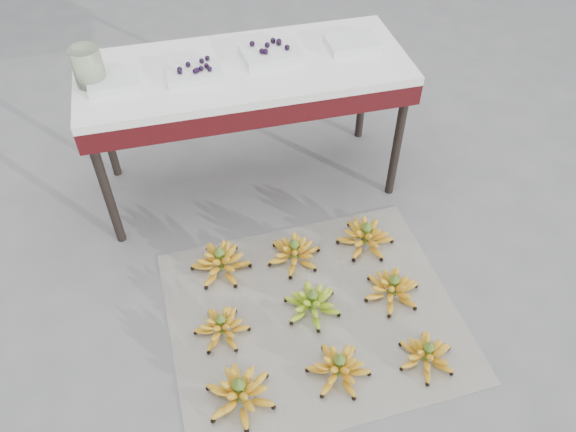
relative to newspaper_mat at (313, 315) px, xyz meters
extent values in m
plane|color=slate|center=(-0.12, 0.04, 0.00)|extent=(60.00, 60.00, 0.00)
cube|color=silver|center=(0.00, 0.00, 0.00)|extent=(1.28, 1.09, 0.01)
ellipsoid|color=gold|center=(-0.38, -0.31, 0.04)|extent=(0.35, 0.35, 0.08)
ellipsoid|color=gold|center=(-0.38, -0.31, 0.08)|extent=(0.25, 0.25, 0.06)
ellipsoid|color=gold|center=(-0.38, -0.31, 0.11)|extent=(0.16, 0.16, 0.05)
cylinder|color=#4B6820|center=(-0.38, -0.31, 0.08)|extent=(0.05, 0.05, 0.11)
cone|color=#4B6820|center=(-0.38, -0.31, 0.15)|extent=(0.05, 0.05, 0.04)
ellipsoid|color=gold|center=(0.02, -0.30, 0.04)|extent=(0.33, 0.33, 0.08)
ellipsoid|color=gold|center=(0.02, -0.30, 0.07)|extent=(0.24, 0.24, 0.06)
ellipsoid|color=gold|center=(0.02, -0.30, 0.10)|extent=(0.15, 0.15, 0.05)
cylinder|color=#4B6820|center=(0.02, -0.30, 0.07)|extent=(0.04, 0.04, 0.10)
cone|color=#4B6820|center=(0.02, -0.30, 0.14)|extent=(0.05, 0.05, 0.04)
ellipsoid|color=gold|center=(0.39, -0.33, 0.04)|extent=(0.29, 0.29, 0.07)
ellipsoid|color=gold|center=(0.39, -0.33, 0.07)|extent=(0.20, 0.20, 0.05)
ellipsoid|color=gold|center=(0.39, -0.33, 0.10)|extent=(0.13, 0.13, 0.04)
cylinder|color=#4B6820|center=(0.39, -0.33, 0.07)|extent=(0.04, 0.04, 0.10)
cone|color=#4B6820|center=(0.39, -0.33, 0.13)|extent=(0.05, 0.05, 0.03)
ellipsoid|color=gold|center=(-0.40, 0.00, 0.04)|extent=(0.28, 0.28, 0.07)
ellipsoid|color=gold|center=(-0.40, 0.00, 0.07)|extent=(0.19, 0.19, 0.05)
ellipsoid|color=gold|center=(-0.40, 0.00, 0.10)|extent=(0.13, 0.13, 0.04)
cylinder|color=#4B6820|center=(-0.40, 0.00, 0.07)|extent=(0.04, 0.04, 0.09)
cone|color=#4B6820|center=(-0.40, 0.00, 0.13)|extent=(0.04, 0.04, 0.03)
ellipsoid|color=#80B822|center=(0.00, 0.02, 0.04)|extent=(0.31, 0.31, 0.07)
ellipsoid|color=#80B822|center=(0.00, 0.02, 0.07)|extent=(0.22, 0.22, 0.06)
ellipsoid|color=#80B822|center=(0.00, 0.02, 0.10)|extent=(0.14, 0.14, 0.05)
cylinder|color=#4B6820|center=(0.00, 0.02, 0.07)|extent=(0.04, 0.04, 0.10)
cone|color=#4B6820|center=(0.00, 0.02, 0.14)|extent=(0.05, 0.05, 0.04)
ellipsoid|color=gold|center=(0.37, 0.01, 0.04)|extent=(0.28, 0.28, 0.08)
ellipsoid|color=gold|center=(0.37, 0.01, 0.07)|extent=(0.20, 0.20, 0.06)
ellipsoid|color=gold|center=(0.37, 0.01, 0.10)|extent=(0.13, 0.13, 0.05)
cylinder|color=#4B6820|center=(0.37, 0.01, 0.07)|extent=(0.04, 0.04, 0.10)
cone|color=#4B6820|center=(0.37, 0.01, 0.14)|extent=(0.05, 0.05, 0.04)
ellipsoid|color=gold|center=(-0.35, 0.35, 0.04)|extent=(0.32, 0.32, 0.08)
ellipsoid|color=gold|center=(-0.35, 0.35, 0.08)|extent=(0.23, 0.23, 0.06)
ellipsoid|color=gold|center=(-0.35, 0.35, 0.11)|extent=(0.15, 0.15, 0.05)
cylinder|color=#4B6820|center=(-0.35, 0.35, 0.08)|extent=(0.04, 0.04, 0.11)
cone|color=#4B6820|center=(-0.35, 0.35, 0.15)|extent=(0.05, 0.05, 0.04)
ellipsoid|color=gold|center=(0.00, 0.32, 0.04)|extent=(0.28, 0.28, 0.07)
ellipsoid|color=gold|center=(0.00, 0.32, 0.07)|extent=(0.20, 0.20, 0.06)
ellipsoid|color=gold|center=(0.00, 0.32, 0.10)|extent=(0.13, 0.13, 0.05)
cylinder|color=#4B6820|center=(0.00, 0.32, 0.07)|extent=(0.04, 0.04, 0.10)
cone|color=#4B6820|center=(0.00, 0.32, 0.14)|extent=(0.05, 0.05, 0.04)
ellipsoid|color=gold|center=(0.36, 0.33, 0.04)|extent=(0.35, 0.35, 0.08)
ellipsoid|color=gold|center=(0.36, 0.33, 0.08)|extent=(0.25, 0.25, 0.06)
ellipsoid|color=gold|center=(0.36, 0.33, 0.11)|extent=(0.16, 0.16, 0.05)
cylinder|color=#4B6820|center=(0.36, 0.33, 0.08)|extent=(0.04, 0.04, 0.11)
cone|color=#4B6820|center=(0.36, 0.33, 0.15)|extent=(0.05, 0.05, 0.04)
cylinder|color=black|center=(-0.80, 0.67, 0.34)|extent=(0.04, 0.04, 0.69)
cylinder|color=black|center=(0.61, 0.67, 0.34)|extent=(0.04, 0.04, 0.69)
cylinder|color=black|center=(-0.80, 1.17, 0.34)|extent=(0.04, 0.04, 0.69)
cylinder|color=black|center=(0.61, 1.17, 0.34)|extent=(0.04, 0.04, 0.69)
cube|color=#450C0D|center=(-0.09, 0.92, 0.63)|extent=(1.52, 0.61, 0.10)
cube|color=white|center=(-0.09, 0.92, 0.71)|extent=(1.52, 0.61, 0.04)
cube|color=silver|center=(-0.67, 0.89, 0.74)|extent=(0.23, 0.17, 0.04)
cube|color=silver|center=(-0.32, 0.88, 0.74)|extent=(0.25, 0.18, 0.04)
sphere|color=black|center=(-0.29, 0.85, 0.78)|extent=(0.02, 0.02, 0.02)
sphere|color=black|center=(-0.32, 0.83, 0.78)|extent=(0.02, 0.02, 0.02)
sphere|color=black|center=(-0.38, 0.86, 0.78)|extent=(0.02, 0.02, 0.02)
sphere|color=black|center=(-0.31, 0.84, 0.78)|extent=(0.02, 0.02, 0.02)
sphere|color=black|center=(-0.28, 0.91, 0.78)|extent=(0.02, 0.02, 0.02)
sphere|color=black|center=(-0.25, 0.93, 0.78)|extent=(0.02, 0.02, 0.02)
sphere|color=black|center=(-0.26, 0.84, 0.78)|extent=(0.02, 0.02, 0.02)
sphere|color=black|center=(-0.27, 0.87, 0.78)|extent=(0.02, 0.02, 0.02)
sphere|color=black|center=(-0.34, 0.90, 0.78)|extent=(0.02, 0.02, 0.02)
sphere|color=black|center=(-0.39, 0.85, 0.78)|extent=(0.02, 0.02, 0.02)
cube|color=silver|center=(0.04, 0.94, 0.75)|extent=(0.28, 0.21, 0.04)
sphere|color=black|center=(0.03, 0.97, 0.78)|extent=(0.03, 0.03, 0.03)
sphere|color=black|center=(0.09, 0.99, 0.78)|extent=(0.03, 0.03, 0.03)
sphere|color=black|center=(0.06, 1.00, 0.78)|extent=(0.03, 0.03, 0.03)
sphere|color=black|center=(-0.04, 1.00, 0.78)|extent=(0.03, 0.03, 0.03)
sphere|color=black|center=(-0.01, 0.92, 0.78)|extent=(0.03, 0.03, 0.03)
sphere|color=black|center=(0.09, 0.97, 0.78)|extent=(0.03, 0.03, 0.03)
sphere|color=black|center=(0.11, 0.92, 0.78)|extent=(0.03, 0.03, 0.03)
sphere|color=black|center=(0.01, 0.91, 0.78)|extent=(0.03, 0.03, 0.03)
cube|color=silver|center=(0.44, 0.95, 0.74)|extent=(0.24, 0.17, 0.04)
cylinder|color=beige|center=(-0.76, 0.93, 0.81)|extent=(0.18, 0.18, 0.17)
camera|label=1|loc=(-0.45, -1.34, 2.09)|focal=35.00mm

